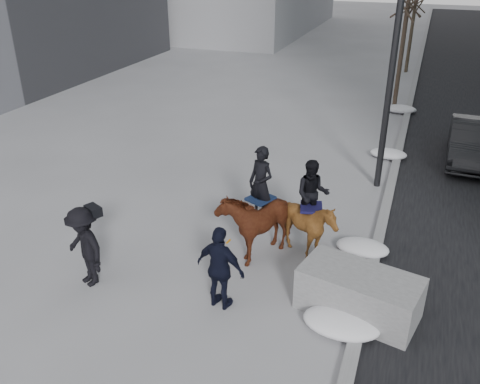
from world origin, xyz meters
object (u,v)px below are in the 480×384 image
(car_near, at_px, (472,142))
(mounted_right, at_px, (309,220))
(mounted_left, at_px, (258,215))
(planter, at_px, (359,293))

(car_near, distance_m, mounted_right, 8.25)
(mounted_left, xyz_separation_m, mounted_right, (1.12, 0.22, -0.02))
(planter, height_order, mounted_right, mounted_right)
(planter, bearing_deg, mounted_left, 150.02)
(car_near, xyz_separation_m, mounted_right, (-3.69, -7.38, 0.26))
(mounted_left, distance_m, mounted_right, 1.14)
(planter, relative_size, car_near, 0.56)
(planter, height_order, car_near, car_near)
(mounted_left, relative_size, mounted_right, 1.10)
(planter, xyz_separation_m, mounted_right, (-1.37, 1.66, 0.47))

